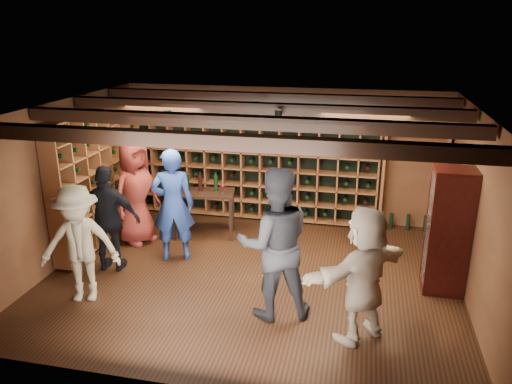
% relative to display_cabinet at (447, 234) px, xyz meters
% --- Properties ---
extents(ground, '(6.00, 6.00, 0.00)m').
position_rel_display_cabinet_xyz_m(ground, '(-2.71, -0.20, -0.86)').
color(ground, '#32190E').
rests_on(ground, ground).
extents(room_shell, '(6.00, 6.00, 6.00)m').
position_rel_display_cabinet_xyz_m(room_shell, '(-2.71, -0.15, 1.56)').
color(room_shell, brown).
rests_on(room_shell, ground).
extents(wine_rack_back, '(4.65, 0.30, 2.20)m').
position_rel_display_cabinet_xyz_m(wine_rack_back, '(-3.24, 2.13, 0.29)').
color(wine_rack_back, brown).
rests_on(wine_rack_back, ground).
extents(wine_rack_left, '(0.30, 2.65, 2.20)m').
position_rel_display_cabinet_xyz_m(wine_rack_left, '(-5.54, 0.62, 0.29)').
color(wine_rack_left, brown).
rests_on(wine_rack_left, ground).
extents(crate_shelf, '(1.20, 0.32, 2.07)m').
position_rel_display_cabinet_xyz_m(crate_shelf, '(-0.31, 2.12, 0.71)').
color(crate_shelf, brown).
rests_on(crate_shelf, ground).
extents(display_cabinet, '(0.55, 0.50, 1.75)m').
position_rel_display_cabinet_xyz_m(display_cabinet, '(0.00, 0.00, 0.00)').
color(display_cabinet, '#380D0B').
rests_on(display_cabinet, ground).
extents(man_blue_shirt, '(0.76, 0.62, 1.81)m').
position_rel_display_cabinet_xyz_m(man_blue_shirt, '(-4.05, 0.14, 0.05)').
color(man_blue_shirt, navy).
rests_on(man_blue_shirt, ground).
extents(man_grey_suit, '(1.15, 1.02, 1.98)m').
position_rel_display_cabinet_xyz_m(man_grey_suit, '(-2.21, -1.13, 0.14)').
color(man_grey_suit, black).
rests_on(man_grey_suit, ground).
extents(guest_red_floral, '(0.87, 1.02, 1.78)m').
position_rel_display_cabinet_xyz_m(guest_red_floral, '(-4.90, 0.60, 0.03)').
color(guest_red_floral, maroon).
rests_on(guest_red_floral, ground).
extents(guest_woman_black, '(1.00, 0.49, 1.65)m').
position_rel_display_cabinet_xyz_m(guest_woman_black, '(-4.85, -0.43, -0.03)').
color(guest_woman_black, black).
rests_on(guest_woman_black, ground).
extents(guest_khaki, '(1.18, 0.86, 1.63)m').
position_rel_display_cabinet_xyz_m(guest_khaki, '(-4.81, -1.32, -0.04)').
color(guest_khaki, gray).
rests_on(guest_khaki, ground).
extents(guest_beige, '(1.44, 1.45, 1.67)m').
position_rel_display_cabinet_xyz_m(guest_beige, '(-1.10, -1.41, -0.02)').
color(guest_beige, tan).
rests_on(guest_beige, ground).
extents(tasting_table, '(1.17, 0.73, 1.10)m').
position_rel_display_cabinet_xyz_m(tasting_table, '(-3.89, 1.10, -0.13)').
color(tasting_table, black).
rests_on(tasting_table, ground).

